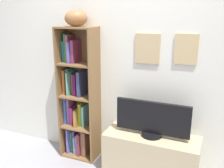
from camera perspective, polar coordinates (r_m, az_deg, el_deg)
back_wall at (r=2.87m, az=1.60°, el=5.21°), size 4.80×0.08×2.44m
bookshelf at (r=3.09m, az=-7.75°, el=-3.69°), size 0.45×0.28×1.61m
football at (r=2.86m, az=-8.21°, el=14.64°), size 0.31×0.29×0.18m
tv_stand at (r=2.90m, az=8.79°, el=-15.86°), size 1.02×0.39×0.48m
television at (r=2.69m, az=9.19°, el=-8.00°), size 0.79×0.22×0.39m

